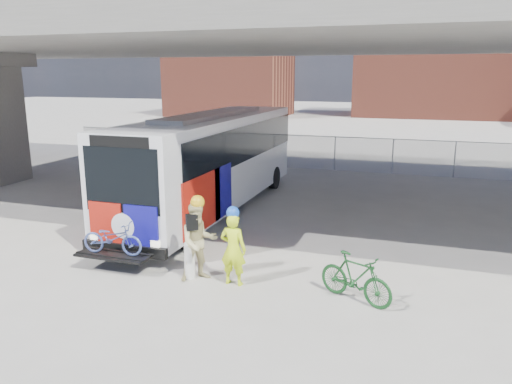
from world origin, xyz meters
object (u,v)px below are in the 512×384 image
at_px(bus, 213,155).
at_px(bollard, 190,258).
at_px(bike_parked, 356,278).
at_px(cyclist_hivis, 233,247).
at_px(cyclist_tan, 199,240).

distance_m(bus, bollard, 6.86).
bearing_deg(bollard, bike_parked, 0.23).
xyz_separation_m(bollard, cyclist_hivis, (1.18, 0.02, 0.41)).
distance_m(bus, cyclist_tan, 6.84).
height_order(bollard, bike_parked, bike_parked).
bearing_deg(cyclist_tan, cyclist_hivis, -40.21).
height_order(bus, bollard, bus).
relative_size(bus, bike_parked, 6.86).
bearing_deg(bike_parked, cyclist_tan, 115.31).
relative_size(cyclist_tan, bike_parked, 1.16).
xyz_separation_m(bus, cyclist_hivis, (3.26, -6.33, -1.15)).
xyz_separation_m(cyclist_tan, bike_parked, (3.89, 0.00, -0.47)).
bearing_deg(bike_parked, bollard, 115.52).
distance_m(cyclist_hivis, bike_parked, 2.99).
distance_m(bus, bike_parked, 9.01).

